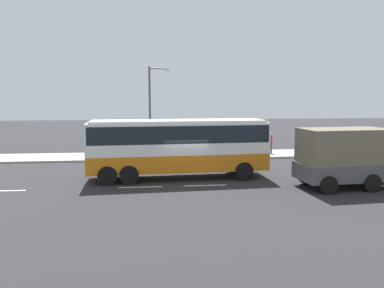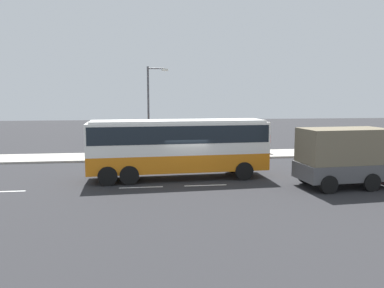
# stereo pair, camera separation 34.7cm
# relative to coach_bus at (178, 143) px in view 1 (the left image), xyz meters

# --- Properties ---
(ground_plane) EXTENTS (120.00, 120.00, 0.00)m
(ground_plane) POSITION_rel_coach_bus_xyz_m (0.38, -0.27, -2.21)
(ground_plane) COLOR #28282B
(sidewalk_curb) EXTENTS (80.00, 4.00, 0.15)m
(sidewalk_curb) POSITION_rel_coach_bus_xyz_m (0.38, 8.44, -2.14)
(sidewalk_curb) COLOR #A8A399
(sidewalk_curb) RESTS_ON ground_plane
(lane_centreline) EXTENTS (43.51, 0.16, 0.01)m
(lane_centreline) POSITION_rel_coach_bus_xyz_m (5.53, -2.05, -2.21)
(lane_centreline) COLOR white
(lane_centreline) RESTS_ON ground_plane
(coach_bus) EXTENTS (10.91, 3.15, 3.58)m
(coach_bus) POSITION_rel_coach_bus_xyz_m (0.00, 0.00, 0.00)
(coach_bus) COLOR orange
(coach_bus) RESTS_ON ground_plane
(cargo_truck) EXTENTS (7.35, 3.04, 3.26)m
(cargo_truck) POSITION_rel_coach_bus_xyz_m (9.75, -3.29, -0.50)
(cargo_truck) COLOR red
(cargo_truck) RESTS_ON ground_plane
(pedestrian_near_curb) EXTENTS (0.32, 0.32, 1.68)m
(pedestrian_near_curb) POSITION_rel_coach_bus_xyz_m (3.48, 7.06, -1.10)
(pedestrian_near_curb) COLOR brown
(pedestrian_near_curb) RESTS_ON sidewalk_curb
(pedestrian_at_crossing) EXTENTS (0.32, 0.32, 1.79)m
(pedestrian_at_crossing) POSITION_rel_coach_bus_xyz_m (8.55, 8.31, -1.02)
(pedestrian_at_crossing) COLOR #38334C
(pedestrian_at_crossing) RESTS_ON sidewalk_curb
(street_lamp) EXTENTS (1.63, 0.24, 7.15)m
(street_lamp) POSITION_rel_coach_bus_xyz_m (-1.54, 7.08, 2.02)
(street_lamp) COLOR #47474C
(street_lamp) RESTS_ON sidewalk_curb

